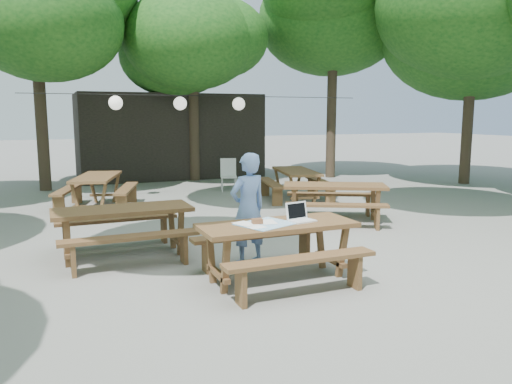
{
  "coord_description": "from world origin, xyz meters",
  "views": [
    {
      "loc": [
        -3.42,
        -6.66,
        2.11
      ],
      "look_at": [
        -0.76,
        -0.34,
        1.05
      ],
      "focal_mm": 35.0,
      "sensor_mm": 36.0,
      "label": 1
    }
  ],
  "objects": [
    {
      "name": "ground",
      "position": [
        0.0,
        0.0,
        0.0
      ],
      "size": [
        80.0,
        80.0,
        0.0
      ],
      "primitive_type": "plane",
      "color": "slate",
      "rests_on": "ground"
    },
    {
      "name": "pavilion",
      "position": [
        0.5,
        10.5,
        1.4
      ],
      "size": [
        6.0,
        3.0,
        2.8
      ],
      "primitive_type": "cube",
      "color": "black",
      "rests_on": "ground"
    },
    {
      "name": "main_picnic_table",
      "position": [
        -0.76,
        -1.04,
        0.39
      ],
      "size": [
        2.0,
        1.58,
        0.75
      ],
      "color": "#55361E",
      "rests_on": "ground"
    },
    {
      "name": "picnic_table_nw",
      "position": [
        -2.43,
        0.79,
        0.39
      ],
      "size": [
        2.0,
        1.59,
        0.75
      ],
      "rotation": [
        0.0,
        0.0,
        0.0
      ],
      "color": "#55361E",
      "rests_on": "ground"
    },
    {
      "name": "picnic_table_ne",
      "position": [
        1.81,
        1.74,
        0.39
      ],
      "size": [
        2.42,
        2.28,
        0.75
      ],
      "rotation": [
        0.0,
        0.0,
        -0.48
      ],
      "color": "#55361E",
      "rests_on": "ground"
    },
    {
      "name": "picnic_table_far_w",
      "position": [
        -2.41,
        5.06,
        0.39
      ],
      "size": [
        2.07,
        2.28,
        0.75
      ],
      "rotation": [
        0.0,
        0.0,
        1.27
      ],
      "color": "#55361E",
      "rests_on": "ground"
    },
    {
      "name": "picnic_table_far_e",
      "position": [
        2.29,
        4.33,
        0.39
      ],
      "size": [
        1.95,
        2.2,
        0.75
      ],
      "rotation": [
        0.0,
        0.0,
        1.35
      ],
      "color": "#55361E",
      "rests_on": "ground"
    },
    {
      "name": "woman",
      "position": [
        -0.83,
        -0.22,
        0.8
      ],
      "size": [
        0.65,
        0.5,
        1.59
      ],
      "primitive_type": "imported",
      "rotation": [
        0.0,
        0.0,
        3.37
      ],
      "color": "#7EA1E6",
      "rests_on": "ground"
    },
    {
      "name": "plastic_chair",
      "position": [
        1.24,
        6.39,
        0.26
      ],
      "size": [
        0.55,
        0.55,
        0.9
      ],
      "rotation": [
        0.0,
        0.0,
        -0.28
      ],
      "color": "silver",
      "rests_on": "ground"
    },
    {
      "name": "laptop",
      "position": [
        -0.44,
        -1.03,
        0.81
      ],
      "size": [
        0.37,
        0.32,
        0.24
      ],
      "rotation": [
        0.0,
        0.0,
        0.19
      ],
      "color": "white",
      "rests_on": "main_picnic_table"
    },
    {
      "name": "tabletop_clutter",
      "position": [
        -0.96,
        -1.04,
        0.76
      ],
      "size": [
        0.81,
        0.75,
        0.08
      ],
      "color": "#3B94CB",
      "rests_on": "main_picnic_table"
    },
    {
      "name": "paper_lanterns",
      "position": [
        -0.19,
        6.0,
        2.4
      ],
      "size": [
        9.0,
        0.34,
        0.38
      ],
      "color": "black",
      "rests_on": "ground"
    }
  ]
}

